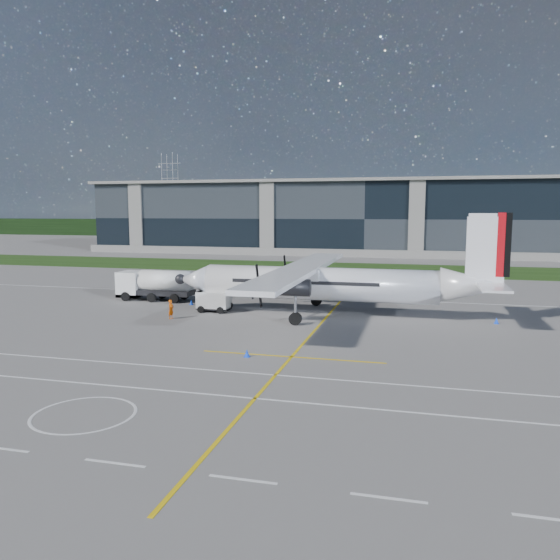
{
  "coord_description": "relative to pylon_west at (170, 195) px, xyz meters",
  "views": [
    {
      "loc": [
        10.72,
        -39.09,
        9.35
      ],
      "look_at": [
        -0.95,
        6.45,
        3.29
      ],
      "focal_mm": 35.0,
      "sensor_mm": 36.0,
      "label": 1
    }
  ],
  "objects": [
    {
      "name": "pylon_west",
      "position": [
        0.0,
        0.0,
        0.0
      ],
      "size": [
        9.0,
        4.6,
        30.0
      ],
      "primitive_type": null,
      "color": "gray",
      "rests_on": "ground"
    },
    {
      "name": "grass_strip",
      "position": [
        80.0,
        -102.0,
        -14.98
      ],
      "size": [
        400.0,
        18.0,
        0.04
      ],
      "primitive_type": "cube",
      "color": "#1B3B10",
      "rests_on": "ground"
    },
    {
      "name": "baggage_tug",
      "position": [
        72.46,
        -142.5,
        -14.06
      ],
      "size": [
        3.13,
        1.88,
        1.88
      ],
      "primitive_type": null,
      "color": "silver",
      "rests_on": "ground"
    },
    {
      "name": "terminal_building",
      "position": [
        80.0,
        -70.0,
        -7.5
      ],
      "size": [
        120.0,
        20.0,
        15.0
      ],
      "primitive_type": "cube",
      "color": "black",
      "rests_on": "ground"
    },
    {
      "name": "turboprop_aircraft",
      "position": [
        83.25,
        -141.74,
        -10.44
      ],
      "size": [
        29.35,
        30.43,
        9.13
      ],
      "primitive_type": null,
      "color": "white",
      "rests_on": "ground"
    },
    {
      "name": "white_lane_line",
      "position": [
        80.0,
        -164.0,
        -14.99
      ],
      "size": [
        90.0,
        0.15,
        0.01
      ],
      "primitive_type": "cube",
      "color": "white",
      "rests_on": "ground"
    },
    {
      "name": "safety_cone_nose_stbd",
      "position": [
        68.94,
        -139.6,
        -14.75
      ],
      "size": [
        0.36,
        0.36,
        0.5
      ],
      "primitive_type": "cone",
      "color": "blue",
      "rests_on": "ground"
    },
    {
      "name": "safety_cone_portwing",
      "position": [
        80.23,
        -156.69,
        -14.75
      ],
      "size": [
        0.36,
        0.36,
        0.5
      ],
      "primitive_type": "cone",
      "color": "blue",
      "rests_on": "ground"
    },
    {
      "name": "tree_line",
      "position": [
        80.0,
        -10.0,
        -12.0
      ],
      "size": [
        400.0,
        6.0,
        6.0
      ],
      "primitive_type": "cube",
      "color": "black",
      "rests_on": "ground"
    },
    {
      "name": "safety_cone_stbdwing",
      "position": [
        79.75,
        -126.39,
        -14.75
      ],
      "size": [
        0.36,
        0.36,
        0.5
      ],
      "primitive_type": "cone",
      "color": "blue",
      "rests_on": "ground"
    },
    {
      "name": "safety_cone_tail",
      "position": [
        97.08,
        -141.78,
        -14.75
      ],
      "size": [
        0.36,
        0.36,
        0.5
      ],
      "primitive_type": "cone",
      "color": "blue",
      "rests_on": "ground"
    },
    {
      "name": "ground",
      "position": [
        80.0,
        -110.0,
        -15.0
      ],
      "size": [
        400.0,
        400.0,
        0.0
      ],
      "primitive_type": "plane",
      "color": "slate",
      "rests_on": "ground"
    },
    {
      "name": "fuel_tanker_truck",
      "position": [
        63.69,
        -138.03,
        -13.43
      ],
      "size": [
        8.39,
        2.73,
        3.15
      ],
      "primitive_type": null,
      "color": "white",
      "rests_on": "ground"
    },
    {
      "name": "yellow_taxiway_centerline",
      "position": [
        83.0,
        -140.0,
        -14.99
      ],
      "size": [
        0.2,
        70.0,
        0.01
      ],
      "primitive_type": "cube",
      "color": "yellow",
      "rests_on": "ground"
    },
    {
      "name": "ground_crew_person",
      "position": [
        70.09,
        -146.55,
        -14.05
      ],
      "size": [
        0.7,
        0.87,
        1.89
      ],
      "primitive_type": "imported",
      "rotation": [
        0.0,
        0.0,
        1.36
      ],
      "color": "#F25907",
      "rests_on": "ground"
    }
  ]
}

